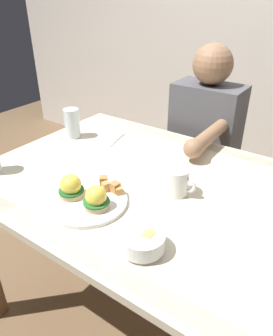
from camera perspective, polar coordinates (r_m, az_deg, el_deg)
The scene contains 8 objects.
ground_plane at distance 1.69m, azimuth 0.81°, elevation -23.99°, with size 6.00×6.00×0.00m, color brown.
dining_table at distance 1.24m, azimuth 1.02°, elevation -6.26°, with size 1.20×0.90×0.74m.
eggs_benedict_plate at distance 1.05m, azimuth -9.08°, elevation -5.08°, with size 0.27×0.27×0.09m.
fruit_bowl at distance 0.87m, azimuth 1.15°, elevation -13.07°, with size 0.12×0.12×0.06m.
coffee_mug at distance 1.08m, azimuth 7.35°, elevation -2.33°, with size 0.11×0.08×0.09m.
fork at distance 1.48m, azimuth -3.81°, elevation 4.95°, with size 0.05×0.16×0.00m.
water_glass_near at distance 1.52m, azimuth -11.44°, elevation 7.63°, with size 0.07×0.07×0.14m.
diner_person at distance 1.70m, azimuth 11.71°, elevation 4.41°, with size 0.34×0.54×1.14m.
Camera 1 is at (0.56, -0.83, 1.36)m, focal length 34.01 mm.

